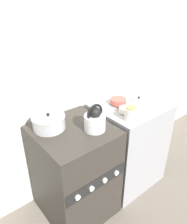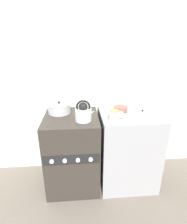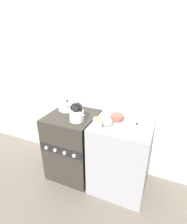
{
  "view_description": "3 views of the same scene",
  "coord_description": "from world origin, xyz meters",
  "views": [
    {
      "loc": [
        -0.8,
        -0.94,
        1.86
      ],
      "look_at": [
        0.21,
        0.3,
        1.0
      ],
      "focal_mm": 35.0,
      "sensor_mm": 36.0,
      "label": 1
    },
    {
      "loc": [
        0.1,
        -1.49,
        1.67
      ],
      "look_at": [
        0.25,
        0.28,
        0.97
      ],
      "focal_mm": 28.0,
      "sensor_mm": 36.0,
      "label": 2
    },
    {
      "loc": [
        1.05,
        -1.42,
        1.87
      ],
      "look_at": [
        0.3,
        0.31,
        1.01
      ],
      "focal_mm": 28.0,
      "sensor_mm": 36.0,
      "label": 3
    }
  ],
  "objects": [
    {
      "name": "enamel_bowl",
      "position": [
        0.58,
        0.38,
        0.96
      ],
      "size": [
        0.15,
        0.15,
        0.06
      ],
      "color": "#B75147",
      "rests_on": "counter"
    },
    {
      "name": "cooking_pot",
      "position": [
        -0.14,
        0.44,
        0.97
      ],
      "size": [
        0.27,
        0.27,
        0.14
      ],
      "color": "#B2B2B7",
      "rests_on": "stove"
    },
    {
      "name": "ground_plane",
      "position": [
        0.0,
        0.0,
        0.0
      ],
      "size": [
        12.0,
        12.0,
        0.0
      ],
      "primitive_type": "plane",
      "color": "#70665B"
    },
    {
      "name": "kettle",
      "position": [
        0.14,
        0.2,
        1.0
      ],
      "size": [
        0.21,
        0.17,
        0.23
      ],
      "color": "silver",
      "rests_on": "stove"
    },
    {
      "name": "small_ceramic_bowl",
      "position": [
        0.51,
        0.22,
        0.96
      ],
      "size": [
        0.12,
        0.12,
        0.05
      ],
      "color": "beige",
      "rests_on": "counter"
    },
    {
      "name": "stove",
      "position": [
        0.0,
        0.31,
        0.46
      ],
      "size": [
        0.61,
        0.64,
        0.91
      ],
      "color": "#332D28",
      "rests_on": "ground_plane"
    },
    {
      "name": "counter",
      "position": [
        0.67,
        0.3,
        0.46
      ],
      "size": [
        0.67,
        0.59,
        0.93
      ],
      "color": "#99999E",
      "rests_on": "ground_plane"
    },
    {
      "name": "wall_back",
      "position": [
        0.0,
        0.69,
        1.25
      ],
      "size": [
        7.0,
        0.06,
        2.5
      ],
      "color": "silver",
      "rests_on": "ground_plane"
    },
    {
      "name": "storage_jar",
      "position": [
        0.44,
        0.1,
        0.99
      ],
      "size": [
        0.1,
        0.1,
        0.12
      ],
      "color": "silver",
      "rests_on": "counter"
    },
    {
      "name": "loose_pot_lid",
      "position": [
        0.82,
        0.33,
        0.94
      ],
      "size": [
        0.16,
        0.16,
        0.03
      ],
      "color": "#B2B2B7",
      "rests_on": "counter"
    }
  ]
}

